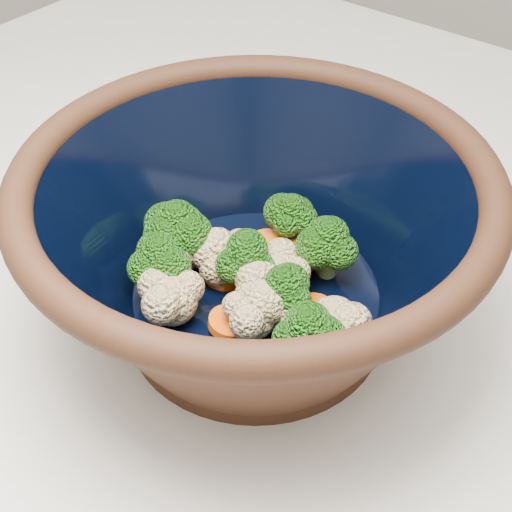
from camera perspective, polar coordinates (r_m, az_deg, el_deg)
mixing_bowl at (r=0.47m, az=0.00°, el=1.18°), size 0.31×0.31×0.14m
vegetable_pile at (r=0.48m, az=-0.56°, el=-1.07°), size 0.17×0.15×0.06m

